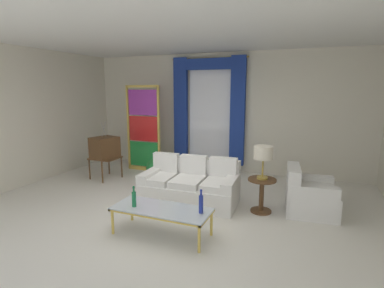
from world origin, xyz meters
name	(u,v)px	position (x,y,z in m)	size (l,w,h in m)	color
ground_plane	(170,212)	(0.00, 0.00, 0.00)	(16.00, 16.00, 0.00)	silver
wall_rear	(222,113)	(0.00, 3.06, 1.50)	(8.00, 0.12, 3.00)	silver
wall_left	(37,116)	(-3.66, 0.60, 1.50)	(0.12, 7.00, 3.00)	silver
ceiling_slab	(188,37)	(0.00, 0.80, 3.02)	(8.00, 7.60, 0.04)	white
curtained_window	(208,103)	(-0.31, 2.89, 1.74)	(2.00, 0.17, 2.70)	white
couch_white_long	(191,186)	(0.14, 0.60, 0.30)	(1.80, 1.01, 0.86)	white
coffee_table	(161,210)	(0.25, -0.78, 0.37)	(1.44, 0.58, 0.41)	silver
bottle_blue_decanter	(201,203)	(0.84, -0.72, 0.55)	(0.06, 0.06, 0.34)	navy
bottle_crystal_tall	(134,198)	(-0.15, -0.88, 0.54)	(0.06, 0.06, 0.31)	#196B3D
vintage_tv	(105,148)	(-2.30, 1.20, 0.73)	(0.64, 0.70, 1.35)	brown
armchair_white	(308,197)	(2.20, 0.87, 0.29)	(0.90, 0.89, 0.80)	white
stained_glass_divider	(143,130)	(-1.82, 2.17, 1.06)	(0.95, 0.05, 2.20)	gold
peacock_figurine	(152,168)	(-1.36, 1.74, 0.22)	(0.44, 0.60, 0.50)	beige
round_side_table	(262,192)	(1.46, 0.60, 0.36)	(0.48, 0.48, 0.59)	brown
table_lamp_brass	(263,154)	(1.46, 0.60, 1.03)	(0.32, 0.32, 0.57)	#B29338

